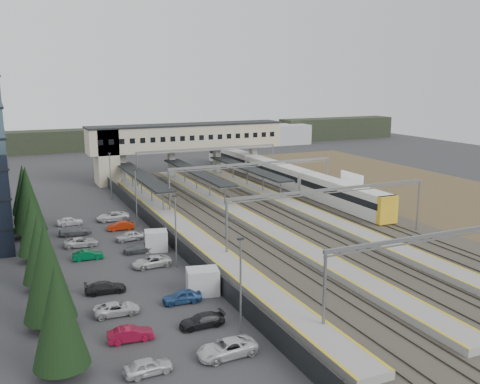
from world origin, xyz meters
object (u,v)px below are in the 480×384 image
relay_cabin_near (203,282)px  billboard (352,183)px  footbridge (174,140)px  relay_cabin_far (156,241)px  train (278,174)px

relay_cabin_near → billboard: size_ratio=0.56×
relay_cabin_near → footbridge: size_ratio=0.08×
relay_cabin_far → billboard: billboard is taller
billboard → relay_cabin_far: bearing=-164.0°
train → relay_cabin_near: bearing=-126.0°
relay_cabin_near → footbridge: bearing=74.9°
footbridge → relay_cabin_near: bearing=-105.1°
relay_cabin_far → footbridge: size_ratio=0.08×
footbridge → billboard: 38.79m
relay_cabin_near → footbridge: 60.66m
billboard → train: bearing=100.1°
relay_cabin_near → relay_cabin_far: bearing=91.7°
relay_cabin_far → footbridge: 46.82m
relay_cabin_near → footbridge: (15.70, 58.21, 6.67)m
relay_cabin_far → train: train is taller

